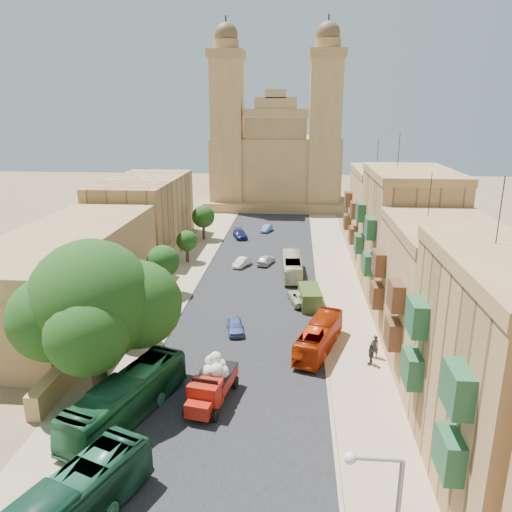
% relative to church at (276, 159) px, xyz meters
% --- Properties ---
extents(ground, '(260.00, 260.00, 0.00)m').
position_rel_church_xyz_m(ground, '(0.00, -78.61, -9.52)').
color(ground, brown).
extents(road_surface, '(14.00, 140.00, 0.01)m').
position_rel_church_xyz_m(road_surface, '(0.00, -48.61, -9.51)').
color(road_surface, black).
rests_on(road_surface, ground).
extents(sidewalk_east, '(5.00, 140.00, 0.01)m').
position_rel_church_xyz_m(sidewalk_east, '(9.50, -48.61, -9.51)').
color(sidewalk_east, '#9D8666').
rests_on(sidewalk_east, ground).
extents(sidewalk_west, '(5.00, 140.00, 0.01)m').
position_rel_church_xyz_m(sidewalk_west, '(-9.50, -48.61, -9.51)').
color(sidewalk_west, '#9D8666').
rests_on(sidewalk_west, ground).
extents(kerb_east, '(0.25, 140.00, 0.12)m').
position_rel_church_xyz_m(kerb_east, '(7.00, -48.61, -9.46)').
color(kerb_east, '#9D8666').
rests_on(kerb_east, ground).
extents(kerb_west, '(0.25, 140.00, 0.12)m').
position_rel_church_xyz_m(kerb_west, '(-7.00, -48.61, -9.46)').
color(kerb_west, '#9D8666').
rests_on(kerb_west, ground).
extents(townhouse_b, '(9.00, 14.00, 14.90)m').
position_rel_church_xyz_m(townhouse_b, '(15.95, -67.61, -3.86)').
color(townhouse_b, '#A77E4B').
rests_on(townhouse_b, ground).
extents(townhouse_c, '(9.00, 14.00, 17.40)m').
position_rel_church_xyz_m(townhouse_c, '(15.95, -53.61, -2.61)').
color(townhouse_c, tan).
rests_on(townhouse_c, ground).
extents(townhouse_d, '(9.00, 14.00, 15.90)m').
position_rel_church_xyz_m(townhouse_d, '(15.95, -39.61, -3.36)').
color(townhouse_d, '#A77E4B').
rests_on(townhouse_d, ground).
extents(west_wall, '(1.00, 40.00, 1.80)m').
position_rel_church_xyz_m(west_wall, '(-12.50, -58.61, -8.62)').
color(west_wall, '#A77E4B').
rests_on(west_wall, ground).
extents(west_building_low, '(10.00, 28.00, 8.40)m').
position_rel_church_xyz_m(west_building_low, '(-18.00, -60.61, -5.32)').
color(west_building_low, olive).
rests_on(west_building_low, ground).
extents(west_building_mid, '(10.00, 22.00, 10.00)m').
position_rel_church_xyz_m(west_building_mid, '(-18.00, -34.61, -4.52)').
color(west_building_mid, tan).
rests_on(west_building_mid, ground).
extents(church, '(28.00, 22.50, 36.30)m').
position_rel_church_xyz_m(church, '(0.00, 0.00, 0.00)').
color(church, '#A77E4B').
rests_on(church, ground).
extents(ficus_tree, '(11.34, 10.43, 11.34)m').
position_rel_church_xyz_m(ficus_tree, '(-9.40, -74.61, -2.82)').
color(ficus_tree, '#36261B').
rests_on(ficus_tree, ground).
extents(street_tree_a, '(3.54, 3.54, 5.44)m').
position_rel_church_xyz_m(street_tree_a, '(-10.00, -66.61, -5.87)').
color(street_tree_a, '#36261B').
rests_on(street_tree_a, ground).
extents(street_tree_b, '(3.60, 3.60, 5.53)m').
position_rel_church_xyz_m(street_tree_b, '(-10.00, -54.61, -5.81)').
color(street_tree_b, '#36261B').
rests_on(street_tree_b, ground).
extents(street_tree_c, '(2.80, 2.80, 4.31)m').
position_rel_church_xyz_m(street_tree_c, '(-10.00, -42.61, -6.64)').
color(street_tree_c, '#36261B').
rests_on(street_tree_c, ground).
extents(street_tree_d, '(3.52, 3.52, 5.42)m').
position_rel_church_xyz_m(street_tree_d, '(-10.00, -30.61, -5.88)').
color(street_tree_d, '#36261B').
rests_on(street_tree_d, ground).
extents(red_truck, '(3.21, 6.04, 3.37)m').
position_rel_church_xyz_m(red_truck, '(-1.24, -75.20, -8.04)').
color(red_truck, '#A3190C').
rests_on(red_truck, ground).
extents(olive_pickup, '(2.51, 4.84, 1.93)m').
position_rel_church_xyz_m(olive_pickup, '(5.94, -56.91, -8.57)').
color(olive_pickup, '#354C1C').
rests_on(olive_pickup, ground).
extents(bus_green_north, '(5.91, 11.06, 3.02)m').
position_rel_church_xyz_m(bus_green_north, '(-6.50, -77.56, -8.01)').
color(bus_green_north, '#1C5730').
rests_on(bus_green_north, ground).
extents(bus_red_east, '(4.63, 9.07, 2.47)m').
position_rel_church_xyz_m(bus_red_east, '(6.50, -66.78, -8.28)').
color(bus_red_east, '#9D2205').
rests_on(bus_red_east, ground).
extents(bus_cream_east, '(2.56, 9.18, 2.53)m').
position_rel_church_xyz_m(bus_cream_east, '(4.00, -47.34, -8.25)').
color(bus_cream_east, beige).
rests_on(bus_cream_east, ground).
extents(car_blue_a, '(2.14, 3.78, 1.21)m').
position_rel_church_xyz_m(car_blue_a, '(-1.00, -63.87, -8.91)').
color(car_blue_a, '#4360A0').
rests_on(car_blue_a, ground).
extents(car_white_a, '(2.36, 3.66, 1.14)m').
position_rel_church_xyz_m(car_white_a, '(-2.55, -44.04, -8.94)').
color(car_white_a, silver).
rests_on(car_white_a, ground).
extents(car_cream, '(3.08, 5.00, 1.29)m').
position_rel_church_xyz_m(car_cream, '(5.00, -56.13, -8.87)').
color(car_cream, beige).
rests_on(car_cream, ground).
extents(car_dkblue, '(3.03, 4.76, 1.28)m').
position_rel_church_xyz_m(car_dkblue, '(-4.44, -29.33, -8.87)').
color(car_dkblue, '#14174B').
rests_on(car_dkblue, ground).
extents(car_white_b, '(2.59, 3.98, 1.26)m').
position_rel_church_xyz_m(car_white_b, '(0.50, -42.91, -8.89)').
color(car_white_b, beige).
rests_on(car_white_b, ground).
extents(car_blue_b, '(2.01, 3.54, 1.10)m').
position_rel_church_xyz_m(car_blue_b, '(-0.50, -24.65, -8.96)').
color(car_blue_b, '#487EB8').
rests_on(car_blue_b, ground).
extents(pedestrian_a, '(0.83, 0.67, 1.98)m').
position_rel_church_xyz_m(pedestrian_a, '(11.00, -67.72, -8.52)').
color(pedestrian_a, '#28252A').
rests_on(pedestrian_a, ground).
extents(pedestrian_c, '(0.65, 1.13, 1.82)m').
position_rel_church_xyz_m(pedestrian_c, '(10.52, -69.01, -8.61)').
color(pedestrian_c, '#313132').
rests_on(pedestrian_c, ground).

